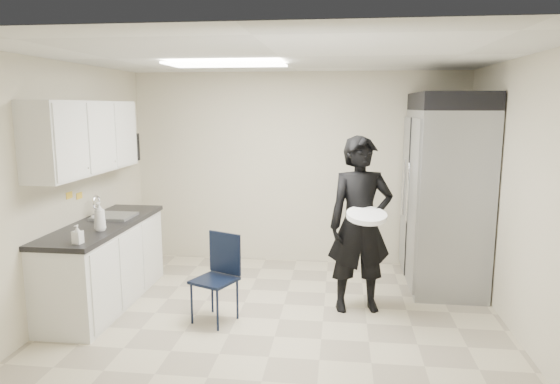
# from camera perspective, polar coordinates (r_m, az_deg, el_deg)

# --- Properties ---
(floor) EXTENTS (4.50, 4.50, 0.00)m
(floor) POSITION_cam_1_polar(r_m,az_deg,el_deg) (5.25, -0.04, -14.34)
(floor) COLOR #B9AF92
(floor) RESTS_ON ground
(ceiling) EXTENTS (4.50, 4.50, 0.00)m
(ceiling) POSITION_cam_1_polar(r_m,az_deg,el_deg) (4.81, -0.05, 15.20)
(ceiling) COLOR silver
(ceiling) RESTS_ON back_wall
(back_wall) EXTENTS (4.50, 0.00, 4.50)m
(back_wall) POSITION_cam_1_polar(r_m,az_deg,el_deg) (6.83, 2.00, 2.68)
(back_wall) COLOR beige
(back_wall) RESTS_ON floor
(left_wall) EXTENTS (0.00, 4.00, 4.00)m
(left_wall) POSITION_cam_1_polar(r_m,az_deg,el_deg) (5.60, -23.55, 0.28)
(left_wall) COLOR beige
(left_wall) RESTS_ON floor
(right_wall) EXTENTS (0.00, 4.00, 4.00)m
(right_wall) POSITION_cam_1_polar(r_m,az_deg,el_deg) (5.11, 25.87, -0.73)
(right_wall) COLOR beige
(right_wall) RESTS_ON floor
(ceiling_panel) EXTENTS (1.20, 0.60, 0.02)m
(ceiling_panel) POSITION_cam_1_polar(r_m,az_deg,el_deg) (5.31, -6.16, 14.32)
(ceiling_panel) COLOR white
(ceiling_panel) RESTS_ON ceiling
(lower_counter) EXTENTS (0.60, 1.90, 0.86)m
(lower_counter) POSITION_cam_1_polar(r_m,az_deg,el_deg) (5.82, -19.39, -7.92)
(lower_counter) COLOR silver
(lower_counter) RESTS_ON floor
(countertop) EXTENTS (0.64, 1.95, 0.05)m
(countertop) POSITION_cam_1_polar(r_m,az_deg,el_deg) (5.71, -19.65, -3.55)
(countertop) COLOR black
(countertop) RESTS_ON lower_counter
(sink) EXTENTS (0.42, 0.40, 0.14)m
(sink) POSITION_cam_1_polar(r_m,az_deg,el_deg) (5.92, -18.40, -3.16)
(sink) COLOR gray
(sink) RESTS_ON countertop
(faucet) EXTENTS (0.02, 0.02, 0.24)m
(faucet) POSITION_cam_1_polar(r_m,az_deg,el_deg) (5.98, -20.21, -1.67)
(faucet) COLOR silver
(faucet) RESTS_ON countertop
(upper_cabinets) EXTENTS (0.35, 1.80, 0.75)m
(upper_cabinets) POSITION_cam_1_polar(r_m,az_deg,el_deg) (5.63, -21.35, 5.86)
(upper_cabinets) COLOR silver
(upper_cabinets) RESTS_ON left_wall
(towel_dispenser) EXTENTS (0.22, 0.30, 0.35)m
(towel_dispenser) POSITION_cam_1_polar(r_m,az_deg,el_deg) (6.71, -17.10, 4.87)
(towel_dispenser) COLOR black
(towel_dispenser) RESTS_ON left_wall
(notice_sticker_left) EXTENTS (0.00, 0.12, 0.07)m
(notice_sticker_left) POSITION_cam_1_polar(r_m,az_deg,el_deg) (5.69, -22.94, -0.35)
(notice_sticker_left) COLOR yellow
(notice_sticker_left) RESTS_ON left_wall
(notice_sticker_right) EXTENTS (0.00, 0.12, 0.07)m
(notice_sticker_right) POSITION_cam_1_polar(r_m,az_deg,el_deg) (5.87, -21.95, -0.39)
(notice_sticker_right) COLOR yellow
(notice_sticker_right) RESTS_ON left_wall
(commercial_fridge) EXTENTS (0.80, 1.35, 2.10)m
(commercial_fridge) POSITION_cam_1_polar(r_m,az_deg,el_deg) (6.25, 18.33, -0.80)
(commercial_fridge) COLOR gray
(commercial_fridge) RESTS_ON floor
(fridge_compressor) EXTENTS (0.80, 1.35, 0.20)m
(fridge_compressor) POSITION_cam_1_polar(r_m,az_deg,el_deg) (6.16, 18.91, 9.78)
(fridge_compressor) COLOR black
(fridge_compressor) RESTS_ON commercial_fridge
(folding_chair) EXTENTS (0.50, 0.50, 0.86)m
(folding_chair) POSITION_cam_1_polar(r_m,az_deg,el_deg) (5.09, -7.52, -10.00)
(folding_chair) COLOR black
(folding_chair) RESTS_ON floor
(man_tuxedo) EXTENTS (0.76, 0.58, 1.85)m
(man_tuxedo) POSITION_cam_1_polar(r_m,az_deg,el_deg) (5.27, 9.14, -3.73)
(man_tuxedo) COLOR black
(man_tuxedo) RESTS_ON floor
(bucket_lid) EXTENTS (0.47, 0.47, 0.05)m
(bucket_lid) POSITION_cam_1_polar(r_m,az_deg,el_deg) (5.00, 9.87, -2.68)
(bucket_lid) COLOR silver
(bucket_lid) RESTS_ON man_tuxedo
(soap_bottle_a) EXTENTS (0.12, 0.12, 0.29)m
(soap_bottle_a) POSITION_cam_1_polar(r_m,az_deg,el_deg) (5.32, -19.92, -2.62)
(soap_bottle_a) COLOR white
(soap_bottle_a) RESTS_ON countertop
(soap_bottle_b) EXTENTS (0.09, 0.09, 0.18)m
(soap_bottle_b) POSITION_cam_1_polar(r_m,az_deg,el_deg) (4.90, -22.14, -4.49)
(soap_bottle_b) COLOR #AEAFBB
(soap_bottle_b) RESTS_ON countertop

